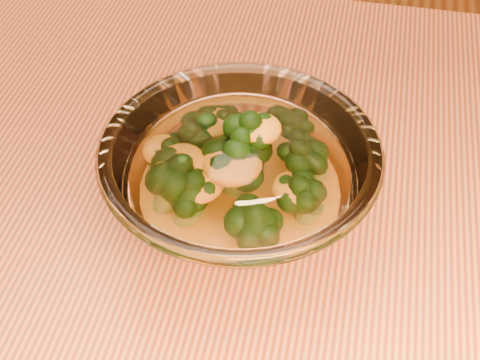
% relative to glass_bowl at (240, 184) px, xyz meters
% --- Properties ---
extents(glass_bowl, '(0.19, 0.19, 0.08)m').
position_rel_glass_bowl_xyz_m(glass_bowl, '(0.00, 0.00, 0.00)').
color(glass_bowl, white).
rests_on(glass_bowl, table).
extents(cheese_sauce, '(0.10, 0.10, 0.03)m').
position_rel_glass_bowl_xyz_m(cheese_sauce, '(-0.00, 0.00, -0.02)').
color(cheese_sauce, orange).
rests_on(cheese_sauce, glass_bowl).
extents(broccoli_heap, '(0.12, 0.12, 0.07)m').
position_rel_glass_bowl_xyz_m(broccoli_heap, '(-0.00, 0.00, 0.01)').
color(broccoli_heap, black).
rests_on(broccoli_heap, cheese_sauce).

